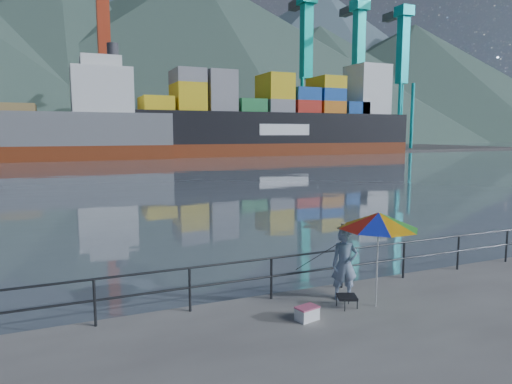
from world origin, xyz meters
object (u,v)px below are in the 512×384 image
at_px(beach_umbrella, 379,221).
at_px(cooler_bag, 307,314).
at_px(fisherman, 345,265).

xyz_separation_m(beach_umbrella, cooler_bag, (-1.83, -0.05, -1.87)).
distance_m(beach_umbrella, cooler_bag, 2.62).
bearing_deg(fisherman, beach_umbrella, -37.56).
bearing_deg(beach_umbrella, cooler_bag, -178.44).
xyz_separation_m(fisherman, cooler_bag, (-1.42, -0.73, -0.72)).
distance_m(fisherman, cooler_bag, 1.76).
relative_size(fisherman, cooler_bag, 3.73).
bearing_deg(fisherman, cooler_bag, -131.41).
bearing_deg(beach_umbrella, fisherman, 121.10).
height_order(beach_umbrella, cooler_bag, beach_umbrella).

